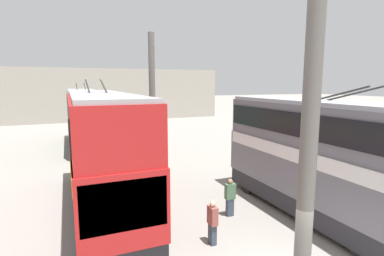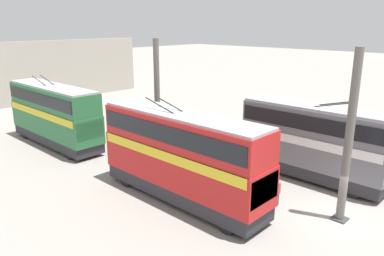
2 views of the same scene
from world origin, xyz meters
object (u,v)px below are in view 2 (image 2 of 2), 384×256
object	(u,v)px
bus_right_near	(182,152)
bus_right_mid	(54,112)
person_aisle_foreground	(276,191)
person_aisle_midway	(266,174)
oil_drum	(134,155)
bus_left_near	(313,138)

from	to	relation	value
bus_right_near	bus_right_mid	world-z (taller)	bus_right_near
bus_right_near	person_aisle_foreground	size ratio (longest dim) A/B	6.97
bus_right_near	person_aisle_foreground	distance (m)	5.76
bus_right_mid	person_aisle_midway	distance (m)	18.29
bus_right_near	person_aisle_midway	size ratio (longest dim) A/B	6.82
person_aisle_midway	bus_right_near	bearing A→B (deg)	-118.27
bus_right_near	person_aisle_midway	world-z (taller)	bus_right_near
person_aisle_foreground	oil_drum	size ratio (longest dim) A/B	1.94
bus_left_near	person_aisle_foreground	xyz separation A→B (m)	(-0.40, 4.97, -1.96)
bus_left_near	bus_right_mid	bearing A→B (deg)	23.37
oil_drum	bus_right_near	bearing A→B (deg)	163.14
bus_right_near	person_aisle_midway	bearing A→B (deg)	-117.52
person_aisle_midway	person_aisle_foreground	xyz separation A→B (m)	(-1.76, 1.70, -0.02)
bus_right_mid	oil_drum	size ratio (longest dim) A/B	13.34
bus_right_mid	person_aisle_foreground	distance (m)	19.63
bus_left_near	person_aisle_midway	bearing A→B (deg)	67.40
bus_right_mid	person_aisle_foreground	size ratio (longest dim) A/B	6.88
bus_right_near	person_aisle_midway	xyz separation A→B (m)	(-2.55, -4.89, -2.10)
bus_left_near	bus_right_mid	world-z (taller)	bus_right_mid
person_aisle_foreground	oil_drum	xyz separation A→B (m)	(11.59, 0.97, -0.42)
bus_right_near	bus_left_near	bearing A→B (deg)	-115.60
bus_left_near	bus_right_near	size ratio (longest dim) A/B	0.87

